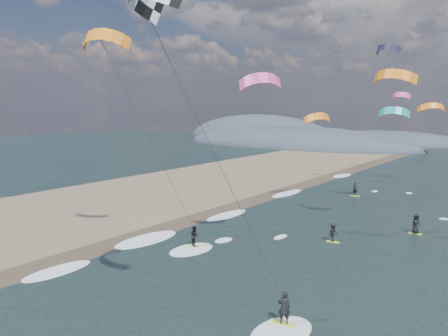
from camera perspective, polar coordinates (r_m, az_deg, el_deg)
The scene contains 7 objects.
wet_sand_strip at distance 39.32m, azimuth -15.20°, elevation -9.25°, with size 3.00×240.00×0.00m, color #382D23.
coastal_hills at distance 137.14m, azimuth 7.85°, elevation 2.85°, with size 80.00×41.00×15.00m.
kitesurfer_near_a at distance 21.94m, azimuth -6.40°, elevation 11.69°, with size 7.85×9.30×16.77m.
kitesurfer_near_b at distance 36.19m, azimuth -10.58°, elevation 6.79°, with size 6.99×8.56×16.63m.
far_kitesurfers at distance 46.49m, azimuth 16.17°, elevation -5.64°, with size 11.47×21.00×1.71m.
bg_kite_field at distance 68.47m, azimuth 21.02°, elevation 8.33°, with size 13.10×79.59×9.39m.
shoreline_surf at distance 41.58m, azimuth -9.06°, elevation -8.15°, with size 2.40×79.40×0.11m.
Camera 1 is at (17.06, -13.99, 11.24)m, focal length 40.00 mm.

